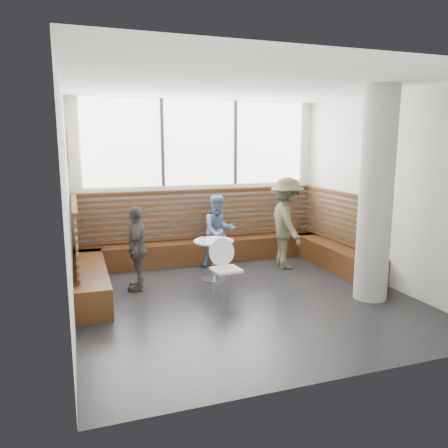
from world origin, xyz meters
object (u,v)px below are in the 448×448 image
object	(u,v)px
adult_man	(287,223)
child_left	(137,248)
cafe_table	(214,252)
cafe_chair	(225,263)
concrete_column	(376,196)
child_back	(219,231)

from	to	relation	value
adult_man	child_left	world-z (taller)	adult_man
cafe_table	adult_man	bearing A→B (deg)	11.13
adult_man	cafe_chair	bearing A→B (deg)	131.80
concrete_column	child_left	xyz separation A→B (m)	(-3.34, 1.61, -0.91)
concrete_column	adult_man	world-z (taller)	concrete_column
cafe_table	child_left	world-z (taller)	child_left
child_back	child_left	world-z (taller)	child_back
child_back	child_left	xyz separation A→B (m)	(-1.69, -0.89, -0.01)
cafe_chair	child_back	world-z (taller)	child_back
concrete_column	child_back	distance (m)	3.12
adult_man	concrete_column	bearing A→B (deg)	-159.53
cafe_chair	child_back	size ratio (longest dim) A/B	0.65
cafe_table	adult_man	world-z (taller)	adult_man
cafe_chair	child_left	size ratio (longest dim) A/B	0.65
adult_man	child_left	size ratio (longest dim) A/B	1.27
cafe_chair	adult_man	world-z (taller)	adult_man
concrete_column	cafe_chair	size ratio (longest dim) A/B	3.56
concrete_column	child_back	size ratio (longest dim) A/B	2.30
adult_man	child_back	world-z (taller)	adult_man
concrete_column	child_left	bearing A→B (deg)	154.34
adult_man	child_left	distance (m)	2.91
cafe_table	child_back	xyz separation A→B (m)	(0.37, 0.84, 0.19)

